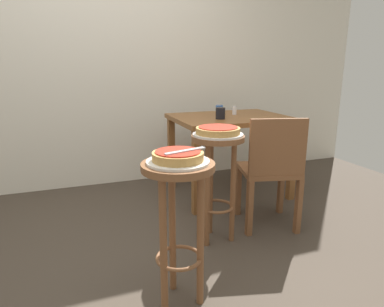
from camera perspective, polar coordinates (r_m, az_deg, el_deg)
ground_plane at (r=2.24m, az=-9.30°, el=-17.89°), size 6.00×6.00×0.00m
back_wall at (r=3.54m, az=-15.86°, el=18.98°), size 6.00×0.10×3.00m
stool_foreground at (r=1.67m, az=-2.30°, el=-8.56°), size 0.35×0.35×0.75m
serving_plate_foreground at (r=1.59m, az=-2.38°, el=-1.38°), size 0.30×0.30×0.01m
pizza_foreground at (r=1.59m, az=-2.39°, el=-0.39°), size 0.24×0.24×0.05m
stool_middle at (r=2.28m, az=4.28°, el=-2.13°), size 0.35×0.35×0.75m
serving_plate_middle at (r=2.23m, az=4.38°, el=3.21°), size 0.33×0.33×0.01m
pizza_middle at (r=2.22m, az=4.39°, el=3.92°), size 0.29×0.29×0.05m
dining_table at (r=3.16m, az=6.37°, el=4.30°), size 1.03×0.78×0.75m
cup_near_edge at (r=2.96m, az=4.79°, el=6.75°), size 0.08×0.08×0.10m
cup_far_edge at (r=3.20m, az=4.61°, el=7.28°), size 0.07×0.07×0.09m
condiment_shaker at (r=3.25m, az=7.15°, el=7.22°), size 0.04×0.04×0.08m
wooden_chair at (r=2.55m, az=13.14°, el=-2.44°), size 0.49×0.49×0.85m
pizza_server_knife at (r=1.57m, az=-1.13°, el=0.47°), size 0.22×0.08×0.01m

